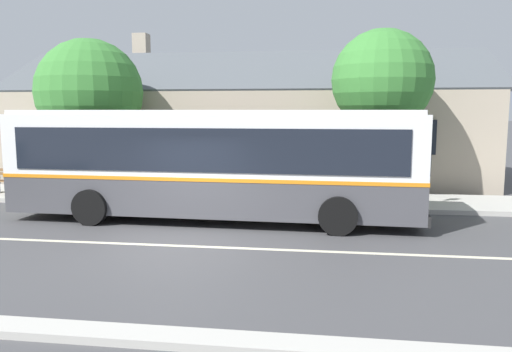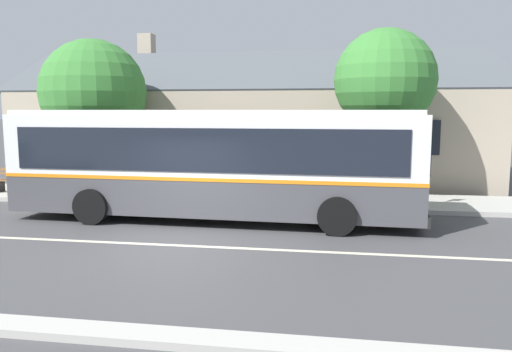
# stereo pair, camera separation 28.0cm
# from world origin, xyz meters

# --- Properties ---
(ground_plane) EXTENTS (300.00, 300.00, 0.00)m
(ground_plane) POSITION_xyz_m (0.00, 0.00, 0.00)
(ground_plane) COLOR #424244
(sidewalk_far) EXTENTS (60.00, 3.00, 0.15)m
(sidewalk_far) POSITION_xyz_m (0.00, 6.00, 0.07)
(sidewalk_far) COLOR #ADAAA3
(sidewalk_far) RESTS_ON ground
(curb_near) EXTENTS (60.00, 0.50, 0.12)m
(curb_near) POSITION_xyz_m (0.00, -4.75, 0.06)
(curb_near) COLOR #ADAAA3
(curb_near) RESTS_ON ground
(lane_divider_stripe) EXTENTS (60.00, 0.16, 0.01)m
(lane_divider_stripe) POSITION_xyz_m (0.00, 0.00, 0.00)
(lane_divider_stripe) COLOR beige
(lane_divider_stripe) RESTS_ON ground
(community_building) EXTENTS (20.95, 8.44, 6.92)m
(community_building) POSITION_xyz_m (-0.14, 12.57, 2.08)
(community_building) COLOR tan
(community_building) RESTS_ON ground
(transit_bus) EXTENTS (11.67, 2.99, 3.16)m
(transit_bus) POSITION_xyz_m (0.29, 2.90, 1.70)
(transit_bus) COLOR #47474C
(transit_bus) RESTS_ON ground
(bench_by_building) EXTENTS (1.57, 0.51, 0.94)m
(bench_by_building) POSITION_xyz_m (-7.86, 5.47, 0.56)
(bench_by_building) COLOR brown
(bench_by_building) RESTS_ON sidewalk_far
(street_tree_primary) EXTENTS (3.44, 3.44, 5.89)m
(street_tree_primary) POSITION_xyz_m (5.33, 6.71, 4.15)
(street_tree_primary) COLOR #4C3828
(street_tree_primary) RESTS_ON ground
(street_tree_secondary) EXTENTS (3.96, 3.96, 5.80)m
(street_tree_secondary) POSITION_xyz_m (-5.22, 6.85, 3.70)
(street_tree_secondary) COLOR #4C3828
(street_tree_secondary) RESTS_ON ground
(bus_stop_sign) EXTENTS (0.36, 0.07, 2.40)m
(bus_stop_sign) POSITION_xyz_m (6.35, 4.99, 1.64)
(bus_stop_sign) COLOR gray
(bus_stop_sign) RESTS_ON sidewalk_far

